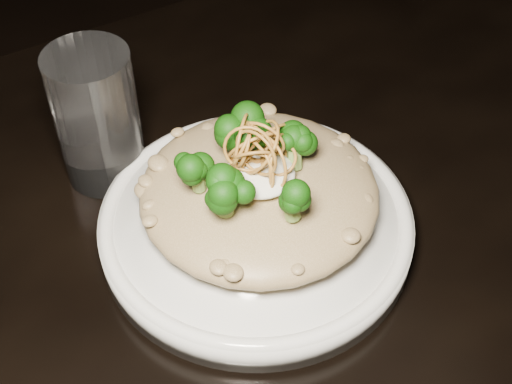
# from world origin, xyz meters

# --- Properties ---
(table) EXTENTS (1.10, 0.80, 0.75)m
(table) POSITION_xyz_m (0.00, 0.00, 0.67)
(table) COLOR black
(table) RESTS_ON ground
(plate) EXTENTS (0.26, 0.26, 0.03)m
(plate) POSITION_xyz_m (0.04, 0.03, 0.76)
(plate) COLOR silver
(plate) RESTS_ON table
(risotto) EXTENTS (0.20, 0.20, 0.04)m
(risotto) POSITION_xyz_m (0.05, 0.04, 0.80)
(risotto) COLOR brown
(risotto) RESTS_ON plate
(broccoli) EXTENTS (0.13, 0.13, 0.05)m
(broccoli) POSITION_xyz_m (0.04, 0.03, 0.84)
(broccoli) COLOR black
(broccoli) RESTS_ON risotto
(cheese) EXTENTS (0.05, 0.05, 0.02)m
(cheese) POSITION_xyz_m (0.04, 0.03, 0.83)
(cheese) COLOR white
(cheese) RESTS_ON risotto
(shallots) EXTENTS (0.05, 0.05, 0.03)m
(shallots) POSITION_xyz_m (0.05, 0.04, 0.85)
(shallots) COLOR brown
(shallots) RESTS_ON cheese
(drinking_glass) EXTENTS (0.09, 0.09, 0.13)m
(drinking_glass) POSITION_xyz_m (-0.04, 0.17, 0.81)
(drinking_glass) COLOR silver
(drinking_glass) RESTS_ON table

